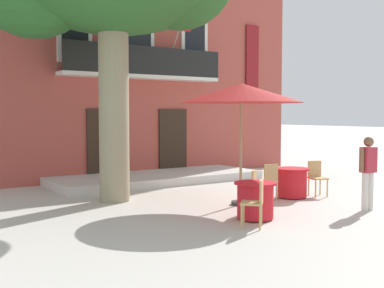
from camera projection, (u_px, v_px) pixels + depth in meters
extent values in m
plane|color=beige|center=(255.00, 197.00, 12.64)|extent=(120.00, 120.00, 0.00)
cube|color=#B24C42|center=(113.00, 70.00, 17.81)|extent=(13.00, 4.00, 7.50)
cube|color=#332319|center=(103.00, 145.00, 15.57)|extent=(1.10, 0.08, 2.30)
cube|color=#332319|center=(173.00, 142.00, 17.01)|extent=(1.10, 0.08, 2.30)
cube|color=silver|center=(75.00, 31.00, 14.84)|extent=(1.10, 0.08, 1.90)
cube|color=black|center=(75.00, 31.00, 14.82)|extent=(0.84, 0.04, 1.60)
cube|color=silver|center=(139.00, 37.00, 16.06)|extent=(1.10, 0.08, 1.90)
cube|color=black|center=(139.00, 37.00, 16.04)|extent=(0.84, 0.04, 1.60)
cube|color=silver|center=(194.00, 43.00, 17.28)|extent=(1.10, 0.08, 1.90)
cube|color=black|center=(195.00, 43.00, 17.26)|extent=(0.84, 0.04, 1.60)
cube|color=silver|center=(143.00, 77.00, 15.91)|extent=(5.60, 0.65, 0.12)
cube|color=black|center=(148.00, 60.00, 15.63)|extent=(5.60, 0.06, 0.90)
cylinder|color=#B2B2B7|center=(111.00, 29.00, 15.01)|extent=(0.04, 0.95, 1.33)
cube|color=#192D9E|center=(117.00, 17.00, 14.62)|extent=(0.60, 0.29, 0.38)
cylinder|color=#B2B2B7|center=(177.00, 36.00, 16.34)|extent=(0.04, 0.95, 1.33)
cube|color=red|center=(185.00, 25.00, 15.95)|extent=(0.60, 0.29, 0.38)
cylinder|color=#47423D|center=(75.00, 68.00, 14.64)|extent=(0.28, 0.28, 0.25)
ellipsoid|color=#2D7533|center=(75.00, 56.00, 14.62)|extent=(0.36, 0.36, 0.42)
cylinder|color=#995638|center=(110.00, 69.00, 15.28)|extent=(0.35, 0.35, 0.26)
ellipsoid|color=#38843D|center=(110.00, 61.00, 15.26)|extent=(0.46, 0.46, 0.25)
cylinder|color=#47423D|center=(143.00, 70.00, 15.91)|extent=(0.26, 0.26, 0.34)
ellipsoid|color=#38843D|center=(143.00, 58.00, 15.89)|extent=(0.33, 0.33, 0.44)
cylinder|color=#47423D|center=(173.00, 73.00, 16.56)|extent=(0.27, 0.27, 0.22)
ellipsoid|color=#38843D|center=(173.00, 65.00, 16.54)|extent=(0.35, 0.35, 0.36)
cylinder|color=slate|center=(201.00, 73.00, 17.19)|extent=(0.26, 0.26, 0.32)
ellipsoid|color=#2D7533|center=(201.00, 65.00, 17.17)|extent=(0.33, 0.33, 0.25)
cube|color=maroon|center=(252.00, 62.00, 18.78)|extent=(0.60, 0.06, 2.80)
cube|color=silver|center=(157.00, 178.00, 15.37)|extent=(6.64, 2.43, 0.25)
cylinder|color=gray|center=(114.00, 115.00, 11.87)|extent=(0.73, 0.73, 4.21)
cylinder|color=red|center=(255.00, 201.00, 9.89)|extent=(0.74, 0.74, 0.68)
cylinder|color=red|center=(255.00, 183.00, 9.87)|extent=(0.86, 0.86, 0.04)
cylinder|color=#2D2823|center=(255.00, 219.00, 9.91)|extent=(0.44, 0.44, 0.03)
cylinder|color=tan|center=(241.00, 217.00, 9.04)|extent=(0.04, 0.04, 0.45)
cylinder|color=tan|center=(244.00, 214.00, 9.37)|extent=(0.04, 0.04, 0.45)
cylinder|color=tan|center=(260.00, 218.00, 8.97)|extent=(0.04, 0.04, 0.45)
cylinder|color=tan|center=(261.00, 215.00, 9.30)|extent=(0.04, 0.04, 0.45)
cube|color=tan|center=(252.00, 203.00, 9.16)|extent=(0.57, 0.57, 0.04)
cube|color=tan|center=(261.00, 191.00, 9.10)|extent=(0.30, 0.29, 0.42)
cylinder|color=tan|center=(271.00, 201.00, 10.71)|extent=(0.04, 0.04, 0.45)
cylinder|color=tan|center=(269.00, 204.00, 10.39)|extent=(0.04, 0.04, 0.45)
cylinder|color=tan|center=(256.00, 200.00, 10.82)|extent=(0.04, 0.04, 0.45)
cylinder|color=tan|center=(253.00, 203.00, 10.50)|extent=(0.04, 0.04, 0.45)
cube|color=tan|center=(262.00, 191.00, 10.59)|extent=(0.56, 0.56, 0.04)
cube|color=tan|center=(254.00, 180.00, 10.64)|extent=(0.33, 0.26, 0.42)
cylinder|color=red|center=(292.00, 183.00, 12.45)|extent=(0.74, 0.74, 0.68)
cylinder|color=red|center=(292.00, 169.00, 12.43)|extent=(0.86, 0.86, 0.04)
cylinder|color=#2D2823|center=(292.00, 197.00, 12.47)|extent=(0.44, 0.44, 0.03)
cylinder|color=tan|center=(327.00, 188.00, 12.57)|extent=(0.04, 0.04, 0.45)
cylinder|color=tan|center=(316.00, 189.00, 12.47)|extent=(0.04, 0.04, 0.45)
cylinder|color=tan|center=(320.00, 186.00, 12.89)|extent=(0.04, 0.04, 0.45)
cylinder|color=tan|center=(309.00, 187.00, 12.79)|extent=(0.04, 0.04, 0.45)
cube|color=tan|center=(318.00, 178.00, 12.66)|extent=(0.50, 0.50, 0.04)
cube|color=tan|center=(314.00, 169.00, 12.82)|extent=(0.38, 0.15, 0.42)
cylinder|color=tan|center=(257.00, 190.00, 12.25)|extent=(0.04, 0.04, 0.45)
cylinder|color=tan|center=(269.00, 189.00, 12.39)|extent=(0.04, 0.04, 0.45)
cylinder|color=tan|center=(265.00, 192.00, 11.94)|extent=(0.04, 0.04, 0.45)
cylinder|color=tan|center=(276.00, 191.00, 12.07)|extent=(0.04, 0.04, 0.45)
cube|color=tan|center=(267.00, 181.00, 12.15)|extent=(0.47, 0.47, 0.04)
cube|color=tan|center=(271.00, 173.00, 11.97)|extent=(0.38, 0.11, 0.42)
cylinder|color=#997A56|center=(241.00, 151.00, 11.44)|extent=(0.06, 0.06, 2.55)
cylinder|color=#333333|center=(240.00, 203.00, 11.52)|extent=(0.44, 0.44, 0.08)
cone|color=#B21E1E|center=(241.00, 93.00, 11.36)|extent=(2.90, 2.90, 0.45)
cylinder|color=silver|center=(365.00, 192.00, 10.75)|extent=(0.14, 0.14, 0.85)
cylinder|color=silver|center=(370.00, 191.00, 10.85)|extent=(0.14, 0.14, 0.85)
cube|color=#B72D3D|center=(368.00, 160.00, 10.76)|extent=(0.35, 0.23, 0.56)
sphere|color=brown|center=(369.00, 142.00, 10.74)|extent=(0.22, 0.22, 0.22)
cylinder|color=brown|center=(362.00, 160.00, 10.64)|extent=(0.09, 0.09, 0.52)
cylinder|color=brown|center=(374.00, 159.00, 10.88)|extent=(0.09, 0.09, 0.52)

